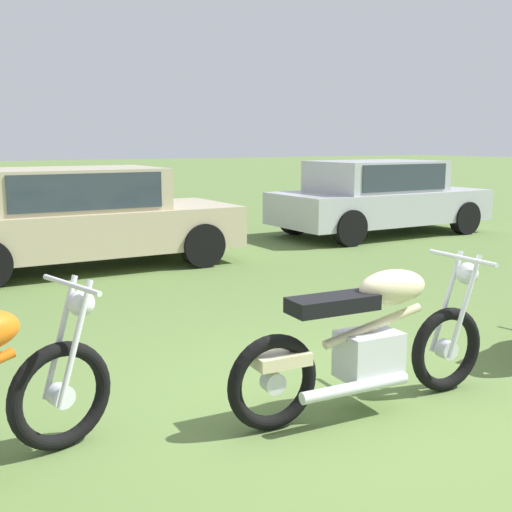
# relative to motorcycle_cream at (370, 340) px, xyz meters

# --- Properties ---
(ground_plane) EXTENTS (120.00, 120.00, 0.00)m
(ground_plane) POSITION_rel_motorcycle_cream_xyz_m (-0.11, 0.10, -0.48)
(ground_plane) COLOR #567038
(motorcycle_cream) EXTENTS (2.06, 0.64, 1.02)m
(motorcycle_cream) POSITION_rel_motorcycle_cream_xyz_m (0.00, 0.00, 0.00)
(motorcycle_cream) COLOR black
(motorcycle_cream) RESTS_ON ground
(car_beige) EXTENTS (4.36, 1.94, 1.43)m
(car_beige) POSITION_rel_motorcycle_cream_xyz_m (-0.29, 5.98, 0.32)
(car_beige) COLOR #BCAD8C
(car_beige) RESTS_ON ground
(car_silver) EXTENTS (4.29, 1.92, 1.43)m
(car_silver) POSITION_rel_motorcycle_cream_xyz_m (5.63, 6.36, 0.32)
(car_silver) COLOR #B2B5BA
(car_silver) RESTS_ON ground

